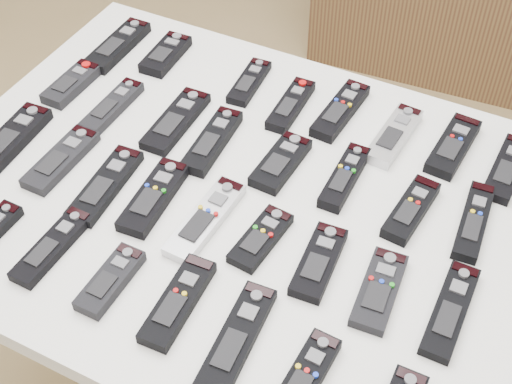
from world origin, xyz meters
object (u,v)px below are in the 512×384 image
at_px(remote_6, 453,146).
at_px(remote_9, 72,84).
at_px(remote_18, 13,138).
at_px(remote_26, 450,311).
at_px(remote_24, 319,262).
at_px(remote_5, 394,136).
at_px(table, 256,220).
at_px(remote_32, 237,338).
at_px(remote_13, 281,162).
at_px(remote_14, 345,177).
at_px(remote_7, 507,169).
at_px(remote_29, 52,246).
at_px(remote_1, 166,54).
at_px(remote_21, 154,197).
at_px(remote_0, 118,45).
at_px(remote_11, 176,121).
at_px(remote_31, 178,302).
at_px(remote_19, 61,159).
at_px(remote_22, 205,219).
at_px(remote_3, 291,105).
at_px(remote_23, 261,238).
at_px(remote_30, 110,280).
at_px(remote_4, 340,110).
at_px(remote_2, 249,82).
at_px(remote_15, 411,210).
at_px(remote_33, 304,380).
at_px(remote_10, 112,106).
at_px(remote_25, 379,290).
at_px(remote_12, 212,141).

xyz_separation_m(remote_6, remote_9, (-0.79, -0.18, 0.00)).
height_order(remote_18, remote_26, remote_18).
bearing_deg(remote_24, remote_5, 84.33).
bearing_deg(table, remote_32, -68.73).
distance_m(remote_13, remote_14, 0.13).
xyz_separation_m(remote_7, remote_29, (-0.66, -0.55, 0.00)).
relative_size(remote_1, remote_26, 0.76).
bearing_deg(remote_7, remote_21, -144.63).
bearing_deg(remote_0, remote_11, -33.38).
bearing_deg(remote_9, remote_24, -16.17).
height_order(remote_1, remote_31, same).
bearing_deg(table, remote_19, -167.40).
bearing_deg(remote_24, remote_7, 53.47).
bearing_deg(remote_1, remote_32, -52.45).
xyz_separation_m(remote_18, remote_22, (0.45, -0.01, -0.00)).
height_order(remote_11, remote_14, remote_14).
relative_size(remote_3, remote_14, 0.97).
bearing_deg(remote_6, remote_13, -141.63).
height_order(remote_23, remote_30, remote_30).
height_order(remote_23, remote_26, same).
bearing_deg(remote_22, remote_31, -72.21).
bearing_deg(remote_1, remote_4, -3.04).
height_order(remote_1, remote_2, remote_1).
height_order(remote_15, remote_33, same).
bearing_deg(remote_11, remote_5, 19.23).
distance_m(remote_9, remote_10, 0.12).
bearing_deg(remote_9, remote_26, -11.70).
xyz_separation_m(remote_31, remote_33, (0.24, -0.04, -0.00)).
bearing_deg(remote_4, table, -95.59).
distance_m(remote_7, remote_25, 0.40).
relative_size(remote_32, remote_33, 1.23).
height_order(remote_9, remote_15, same).
xyz_separation_m(remote_1, remote_7, (0.78, -0.02, -0.00)).
bearing_deg(remote_19, remote_23, 0.05).
bearing_deg(remote_22, remote_19, -179.10).
relative_size(table, remote_25, 7.78).
bearing_deg(remote_4, remote_10, -151.23).
relative_size(remote_3, remote_31, 0.93).
xyz_separation_m(remote_3, remote_33, (0.29, -0.57, 0.00)).
relative_size(remote_1, remote_23, 1.02).
xyz_separation_m(remote_3, remote_21, (-0.11, -0.35, 0.00)).
height_order(remote_7, remote_12, remote_12).
relative_size(remote_9, remote_15, 0.92).
relative_size(remote_6, remote_7, 0.97).
xyz_separation_m(table, remote_7, (0.40, 0.28, 0.07)).
distance_m(remote_2, remote_14, 0.35).
height_order(remote_0, remote_24, remote_0).
xyz_separation_m(remote_9, remote_15, (0.77, -0.02, 0.00)).
xyz_separation_m(remote_5, remote_23, (-0.12, -0.36, -0.00)).
bearing_deg(remote_7, table, -142.73).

